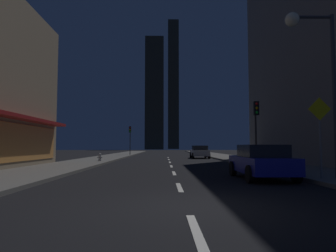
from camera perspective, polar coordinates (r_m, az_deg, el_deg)
ground_plane at (r=39.00m, az=-0.05°, el=-5.97°), size 78.00×136.00×0.10m
sidewalk_right at (r=39.71m, az=10.15°, el=-5.69°), size 4.00×76.00×0.15m
sidewalk_left at (r=39.52m, az=-10.30°, el=-5.70°), size 4.00×76.00×0.15m
lane_marking_center at (r=20.62m, az=0.65°, el=-7.70°), size 0.16×33.40×0.01m
skyscraper_distant_tall at (r=125.77m, az=-2.60°, el=6.28°), size 7.69×5.72×47.00m
skyscraper_distant_mid at (r=150.13m, az=1.02°, el=7.94°), size 5.26×5.68×64.15m
car_parked_near at (r=13.32m, az=17.35°, el=-6.48°), size 1.98×4.24×1.45m
car_parked_far at (r=34.61m, az=6.05°, el=-4.91°), size 1.98×4.24×1.45m
fire_hydrant_far_left at (r=25.89m, az=-12.87°, el=-5.83°), size 0.42×0.30×0.65m
traffic_light_near_right at (r=20.32m, az=16.45°, el=1.39°), size 0.32×0.48×4.20m
traffic_light_far_left at (r=44.49m, az=-7.24°, el=-1.50°), size 0.32×0.48×4.20m
street_lamp_right at (r=13.49m, az=25.84°, el=12.35°), size 1.96×0.56×6.58m
pedestrian_crossing_sign at (r=13.14m, az=26.99°, el=-0.71°), size 0.91×0.08×3.15m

